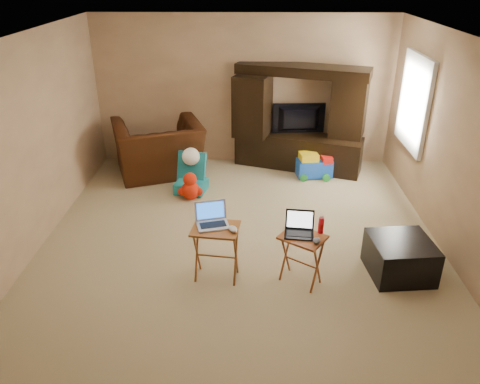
{
  "coord_description": "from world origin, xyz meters",
  "views": [
    {
      "loc": [
        0.11,
        -5.08,
        3.2
      ],
      "look_at": [
        0.0,
        -0.2,
        0.8
      ],
      "focal_mm": 35.0,
      "sensor_mm": 36.0,
      "label": 1
    }
  ],
  "objects_px": {
    "push_toy": "(314,165)",
    "ottoman": "(400,257)",
    "mouse_left": "(233,229)",
    "mouse_right": "(317,241)",
    "plush_toy": "(190,186)",
    "entertainment_center": "(300,118)",
    "child_rocker": "(191,174)",
    "recliner": "(159,149)",
    "laptop_right": "(300,226)",
    "tray_table_left": "(216,253)",
    "water_bottle": "(321,225)",
    "television": "(299,120)",
    "tray_table_right": "(301,259)",
    "laptop_left": "(213,216)"
  },
  "relations": [
    {
      "from": "mouse_right",
      "to": "water_bottle",
      "type": "relative_size",
      "value": 0.66
    },
    {
      "from": "recliner",
      "to": "laptop_right",
      "type": "height_order",
      "value": "recliner"
    },
    {
      "from": "entertainment_center",
      "to": "laptop_left",
      "type": "bearing_deg",
      "value": -92.2
    },
    {
      "from": "television",
      "to": "plush_toy",
      "type": "height_order",
      "value": "television"
    },
    {
      "from": "water_bottle",
      "to": "recliner",
      "type": "bearing_deg",
      "value": 128.46
    },
    {
      "from": "recliner",
      "to": "laptop_right",
      "type": "distance_m",
      "value": 3.58
    },
    {
      "from": "child_rocker",
      "to": "plush_toy",
      "type": "height_order",
      "value": "child_rocker"
    },
    {
      "from": "water_bottle",
      "to": "laptop_right",
      "type": "bearing_deg",
      "value": -165.78
    },
    {
      "from": "television",
      "to": "mouse_left",
      "type": "distance_m",
      "value": 3.49
    },
    {
      "from": "laptop_right",
      "to": "water_bottle",
      "type": "xyz_separation_m",
      "value": [
        0.24,
        0.06,
        -0.03
      ]
    },
    {
      "from": "child_rocker",
      "to": "tray_table_left",
      "type": "height_order",
      "value": "tray_table_left"
    },
    {
      "from": "push_toy",
      "to": "mouse_left",
      "type": "relative_size",
      "value": 4.37
    },
    {
      "from": "push_toy",
      "to": "mouse_left",
      "type": "height_order",
      "value": "mouse_left"
    },
    {
      "from": "push_toy",
      "to": "laptop_left",
      "type": "distance_m",
      "value": 3.16
    },
    {
      "from": "child_rocker",
      "to": "plush_toy",
      "type": "bearing_deg",
      "value": -72.39
    },
    {
      "from": "recliner",
      "to": "mouse_right",
      "type": "distance_m",
      "value": 3.78
    },
    {
      "from": "tray_table_right",
      "to": "recliner",
      "type": "bearing_deg",
      "value": 159.63
    },
    {
      "from": "mouse_left",
      "to": "mouse_right",
      "type": "relative_size",
      "value": 1.1
    },
    {
      "from": "laptop_right",
      "to": "mouse_left",
      "type": "bearing_deg",
      "value": -170.89
    },
    {
      "from": "laptop_left",
      "to": "mouse_left",
      "type": "height_order",
      "value": "laptop_left"
    },
    {
      "from": "water_bottle",
      "to": "entertainment_center",
      "type": "bearing_deg",
      "value": 88.95
    },
    {
      "from": "television",
      "to": "child_rocker",
      "type": "height_order",
      "value": "television"
    },
    {
      "from": "entertainment_center",
      "to": "plush_toy",
      "type": "relative_size",
      "value": 5.0
    },
    {
      "from": "entertainment_center",
      "to": "recliner",
      "type": "bearing_deg",
      "value": -153.25
    },
    {
      "from": "television",
      "to": "tray_table_left",
      "type": "height_order",
      "value": "television"
    },
    {
      "from": "push_toy",
      "to": "ottoman",
      "type": "relative_size",
      "value": 0.87
    },
    {
      "from": "push_toy",
      "to": "tray_table_right",
      "type": "height_order",
      "value": "tray_table_right"
    },
    {
      "from": "tray_table_right",
      "to": "laptop_right",
      "type": "distance_m",
      "value": 0.42
    },
    {
      "from": "television",
      "to": "tray_table_left",
      "type": "distance_m",
      "value": 3.51
    },
    {
      "from": "push_toy",
      "to": "laptop_right",
      "type": "bearing_deg",
      "value": -109.29
    },
    {
      "from": "ottoman",
      "to": "tray_table_left",
      "type": "relative_size",
      "value": 1.02
    },
    {
      "from": "child_rocker",
      "to": "laptop_right",
      "type": "relative_size",
      "value": 1.92
    },
    {
      "from": "recliner",
      "to": "water_bottle",
      "type": "distance_m",
      "value": 3.67
    },
    {
      "from": "plush_toy",
      "to": "tray_table_right",
      "type": "xyz_separation_m",
      "value": [
        1.46,
        -2.0,
        0.08
      ]
    },
    {
      "from": "plush_toy",
      "to": "ottoman",
      "type": "height_order",
      "value": "same"
    },
    {
      "from": "mouse_right",
      "to": "television",
      "type": "bearing_deg",
      "value": 87.91
    },
    {
      "from": "plush_toy",
      "to": "mouse_left",
      "type": "bearing_deg",
      "value": -70.54
    },
    {
      "from": "laptop_left",
      "to": "laptop_right",
      "type": "distance_m",
      "value": 0.93
    },
    {
      "from": "ottoman",
      "to": "laptop_right",
      "type": "distance_m",
      "value": 1.28
    },
    {
      "from": "entertainment_center",
      "to": "plush_toy",
      "type": "height_order",
      "value": "entertainment_center"
    },
    {
      "from": "television",
      "to": "mouse_right",
      "type": "distance_m",
      "value": 3.45
    },
    {
      "from": "push_toy",
      "to": "television",
      "type": "bearing_deg",
      "value": 107.17
    },
    {
      "from": "recliner",
      "to": "laptop_left",
      "type": "distance_m",
      "value": 3.08
    },
    {
      "from": "television",
      "to": "laptop_right",
      "type": "xyz_separation_m",
      "value": [
        -0.3,
        -3.3,
        -0.13
      ]
    },
    {
      "from": "push_toy",
      "to": "tray_table_right",
      "type": "distance_m",
      "value": 2.88
    },
    {
      "from": "television",
      "to": "laptop_left",
      "type": "xyz_separation_m",
      "value": [
        -1.22,
        -3.24,
        -0.07
      ]
    },
    {
      "from": "child_rocker",
      "to": "mouse_right",
      "type": "xyz_separation_m",
      "value": [
        1.61,
        -2.38,
        0.32
      ]
    },
    {
      "from": "ottoman",
      "to": "mouse_right",
      "type": "relative_size",
      "value": 5.56
    },
    {
      "from": "entertainment_center",
      "to": "laptop_left",
      "type": "height_order",
      "value": "entertainment_center"
    },
    {
      "from": "tray_table_left",
      "to": "tray_table_right",
      "type": "distance_m",
      "value": 0.94
    }
  ]
}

